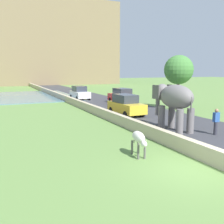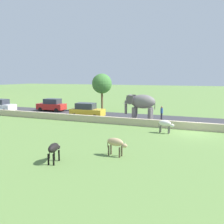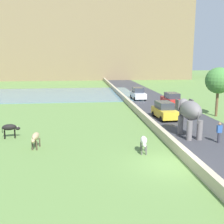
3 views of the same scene
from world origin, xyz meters
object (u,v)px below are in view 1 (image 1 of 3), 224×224
object	(u,v)px
car_white	(80,93)
person_beside_elephant	(216,121)
elephant	(174,100)
car_yellow	(126,105)
cow_white	(139,139)
car_red	(122,96)

from	to	relation	value
car_white	person_beside_elephant	bearing A→B (deg)	-85.93
elephant	car_yellow	distance (m)	6.66
elephant	car_yellow	bearing A→B (deg)	89.94
elephant	car_white	world-z (taller)	elephant
car_yellow	cow_white	world-z (taller)	car_yellow
elephant	person_beside_elephant	world-z (taller)	elephant
car_yellow	cow_white	distance (m)	10.99
elephant	person_beside_elephant	distance (m)	2.81
elephant	car_red	xyz separation A→B (m)	(3.16, 13.80, -1.14)
elephant	car_yellow	world-z (taller)	elephant
car_white	car_red	xyz separation A→B (m)	(3.15, -6.20, 0.00)
cow_white	elephant	bearing A→B (deg)	37.54
car_yellow	car_white	bearing A→B (deg)	89.99
cow_white	car_red	bearing A→B (deg)	66.05
person_beside_elephant	car_red	bearing A→B (deg)	84.28
elephant	car_red	distance (m)	14.21
person_beside_elephant	car_white	xyz separation A→B (m)	(-1.57, 22.02, 0.03)
car_white	car_yellow	bearing A→B (deg)	-90.01
person_beside_elephant	car_red	xyz separation A→B (m)	(1.58, 15.82, 0.03)
person_beside_elephant	car_yellow	distance (m)	8.72
person_beside_elephant	car_yellow	xyz separation A→B (m)	(-1.57, 8.58, 0.03)
elephant	cow_white	distance (m)	5.81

